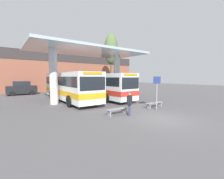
% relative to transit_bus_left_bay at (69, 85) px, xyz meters
% --- Properties ---
extents(ground_plane, '(100.00, 100.00, 0.00)m').
position_rel_transit_bus_left_bay_xyz_m(ground_plane, '(2.04, -10.87, -1.82)').
color(ground_plane, '#565456').
extents(townhouse_backdrop, '(40.00, 0.58, 7.61)m').
position_rel_transit_bus_left_bay_xyz_m(townhouse_backdrop, '(2.04, 13.75, 2.61)').
color(townhouse_backdrop, brown).
rests_on(townhouse_backdrop, ground_plane).
extents(station_canopy, '(13.14, 6.74, 5.88)m').
position_rel_transit_bus_left_bay_xyz_m(station_canopy, '(2.04, -1.07, 3.18)').
color(station_canopy, silver).
rests_on(station_canopy, ground_plane).
extents(transit_bus_left_bay, '(3.03, 11.50, 3.24)m').
position_rel_transit_bus_left_bay_xyz_m(transit_bus_left_bay, '(0.00, 0.00, 0.00)').
color(transit_bus_left_bay, white).
rests_on(transit_bus_left_bay, ground_plane).
extents(transit_bus_center_bay, '(2.87, 12.50, 3.16)m').
position_rel_transit_bus_left_bay_xyz_m(transit_bus_center_bay, '(3.88, 0.23, -0.05)').
color(transit_bus_center_bay, white).
rests_on(transit_bus_center_bay, ground_plane).
extents(waiting_bench_near_pillar, '(1.81, 0.44, 0.46)m').
position_rel_transit_bus_left_bay_xyz_m(waiting_bench_near_pillar, '(0.45, -8.27, -1.47)').
color(waiting_bench_near_pillar, gray).
rests_on(waiting_bench_near_pillar, ground_plane).
extents(waiting_bench_mid_platform, '(1.98, 0.44, 0.46)m').
position_rel_transit_bus_left_bay_xyz_m(waiting_bench_mid_platform, '(4.79, -8.27, -1.47)').
color(waiting_bench_mid_platform, gray).
rests_on(waiting_bench_mid_platform, ground_plane).
extents(info_sign_platform, '(0.90, 0.09, 2.82)m').
position_rel_transit_bus_left_bay_xyz_m(info_sign_platform, '(4.29, -8.85, 0.19)').
color(info_sign_platform, gray).
rests_on(info_sign_platform, ground_plane).
extents(pedestrian_waiting, '(0.59, 0.38, 1.64)m').
position_rel_transit_bus_left_bay_xyz_m(pedestrian_waiting, '(0.96, -9.03, -0.82)').
color(pedestrian_waiting, '#333856').
rests_on(pedestrian_waiting, ground_plane).
extents(poplar_tree_behind_left, '(2.60, 2.60, 10.91)m').
position_rel_transit_bus_left_bay_xyz_m(poplar_tree_behind_left, '(10.79, 6.59, 6.14)').
color(poplar_tree_behind_left, brown).
rests_on(poplar_tree_behind_left, ground_plane).
extents(parked_car_street, '(4.18, 2.11, 2.12)m').
position_rel_transit_bus_left_bay_xyz_m(parked_car_street, '(-3.77, 10.38, -0.80)').
color(parked_car_street, black).
rests_on(parked_car_street, ground_plane).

